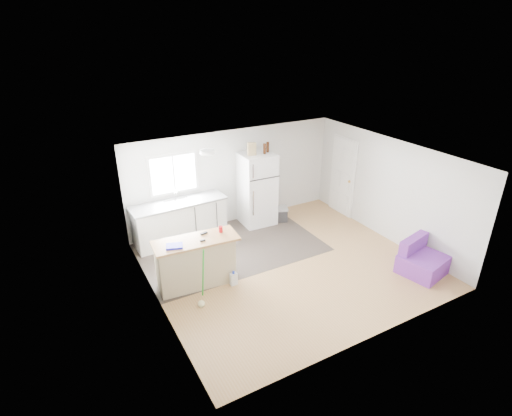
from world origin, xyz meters
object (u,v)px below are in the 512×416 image
(cooler, at_px, (278,214))
(kitchen_cabinets, at_px, (180,221))
(cleaner_jug, at_px, (234,279))
(blue_tray, at_px, (174,246))
(peninsula, at_px, (196,262))
(refrigerator, at_px, (257,189))
(cardboard_box, at_px, (252,149))
(red_cup, at_px, (221,229))
(purple_seat, at_px, (421,261))
(mop, at_px, (202,294))
(bottle_right, at_px, (268,147))
(bottle_left, at_px, (265,149))

(cooler, bearing_deg, kitchen_cabinets, -162.48)
(cleaner_jug, relative_size, blue_tray, 1.02)
(peninsula, bearing_deg, refrigerator, 41.79)
(blue_tray, relative_size, cardboard_box, 1.00)
(peninsula, xyz_separation_m, red_cup, (0.57, 0.05, 0.55))
(kitchen_cabinets, distance_m, purple_seat, 5.36)
(refrigerator, relative_size, purple_seat, 1.86)
(kitchen_cabinets, relative_size, mop, 1.86)
(bottle_right, bearing_deg, refrigerator, 178.60)
(bottle_left, bearing_deg, red_cup, -139.39)
(peninsula, relative_size, red_cup, 13.79)
(mop, distance_m, red_cup, 1.31)
(peninsula, height_order, cleaner_jug, peninsula)
(peninsula, relative_size, mop, 1.38)
(cardboard_box, xyz_separation_m, bottle_left, (0.32, -0.05, -0.02))
(purple_seat, height_order, mop, mop)
(peninsula, relative_size, refrigerator, 0.90)
(purple_seat, bearing_deg, cooler, 98.80)
(bottle_right, bearing_deg, purple_seat, -66.95)
(peninsula, bearing_deg, kitchen_cabinets, 84.38)
(mop, distance_m, bottle_left, 3.98)
(purple_seat, bearing_deg, bottle_left, 103.07)
(bottle_left, bearing_deg, cleaner_jug, -132.17)
(purple_seat, bearing_deg, cardboard_box, 106.81)
(peninsula, bearing_deg, blue_tray, -166.18)
(refrigerator, height_order, cardboard_box, cardboard_box)
(blue_tray, height_order, cardboard_box, cardboard_box)
(red_cup, bearing_deg, mop, -135.65)
(kitchen_cabinets, bearing_deg, bottle_left, -6.15)
(mop, xyz_separation_m, blue_tray, (-0.25, 0.59, 0.78))
(peninsula, relative_size, purple_seat, 1.67)
(kitchen_cabinets, height_order, purple_seat, kitchen_cabinets)
(purple_seat, height_order, cardboard_box, cardboard_box)
(purple_seat, distance_m, bottle_left, 4.29)
(mop, bearing_deg, cooler, 43.79)
(mop, height_order, bottle_left, bottle_left)
(refrigerator, xyz_separation_m, bottle_right, (0.29, -0.01, 1.05))
(mop, bearing_deg, blue_tray, 119.68)
(cooler, bearing_deg, cardboard_box, -169.63)
(purple_seat, bearing_deg, mop, 152.69)
(peninsula, xyz_separation_m, cardboard_box, (2.20, 1.77, 1.49))
(purple_seat, bearing_deg, bottle_right, 100.78)
(kitchen_cabinets, bearing_deg, peninsula, -102.26)
(purple_seat, relative_size, blue_tray, 3.30)
(cooler, bearing_deg, red_cup, -122.59)
(peninsula, height_order, bottle_left, bottle_left)
(purple_seat, xyz_separation_m, mop, (-4.36, 1.17, -0.02))
(refrigerator, distance_m, mop, 3.60)
(purple_seat, xyz_separation_m, cleaner_jug, (-3.58, 1.46, -0.12))
(refrigerator, relative_size, bottle_left, 7.37)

